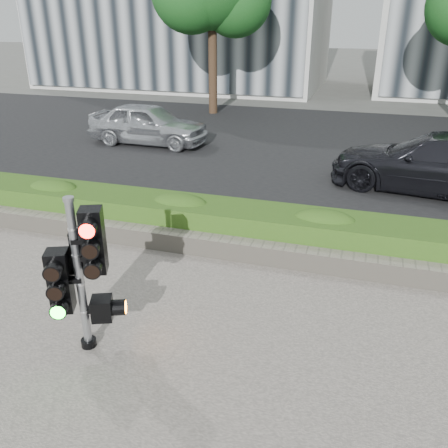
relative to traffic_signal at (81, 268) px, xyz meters
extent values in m
plane|color=#51514C|center=(1.05, 0.94, -1.16)|extent=(120.00, 120.00, 0.00)
cube|color=black|center=(1.05, 10.94, -1.15)|extent=(60.00, 13.00, 0.02)
cube|color=gray|center=(1.05, 4.09, -1.10)|extent=(60.00, 0.25, 0.12)
cube|color=gray|center=(1.05, 2.84, -0.96)|extent=(12.00, 0.32, 0.34)
cube|color=olive|center=(1.05, 3.49, -0.79)|extent=(12.00, 1.00, 0.68)
cylinder|color=black|center=(-3.45, 15.44, 0.86)|extent=(0.36, 0.36, 4.03)
sphere|color=#123F17|center=(-2.58, 15.80, 3.30)|extent=(2.88, 2.88, 2.88)
cylinder|color=black|center=(-0.01, -0.04, -1.08)|extent=(0.19, 0.19, 0.10)
cylinder|color=gray|center=(-0.01, -0.04, -0.13)|extent=(0.10, 0.10, 2.00)
cylinder|color=gray|center=(-0.01, -0.04, 0.89)|extent=(0.13, 0.13, 0.05)
cube|color=#FF1107|center=(0.20, 0.02, 0.38)|extent=(0.33, 0.33, 0.80)
cube|color=#14E51E|center=(-0.21, -0.15, -0.14)|extent=(0.33, 0.33, 0.80)
cube|color=black|center=(-0.07, 0.18, 0.14)|extent=(0.33, 0.33, 0.55)
cube|color=orange|center=(0.17, 0.07, -0.59)|extent=(0.33, 0.33, 0.29)
imported|color=silver|center=(-3.77, 9.72, -0.48)|extent=(3.93, 1.67, 1.32)
imported|color=black|center=(4.72, 7.55, -0.44)|extent=(5.12, 2.81, 1.40)
camera|label=1|loc=(3.10, -4.25, 2.78)|focal=38.00mm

